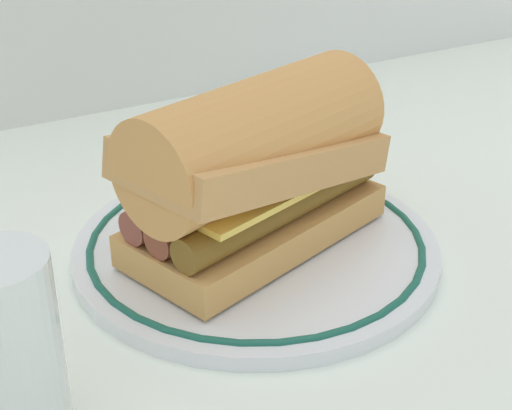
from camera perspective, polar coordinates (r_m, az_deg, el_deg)
ground_plane at (r=0.65m, az=1.62°, el=-2.35°), size 1.50×1.50×0.00m
plate at (r=0.62m, az=-0.00°, el=-3.05°), size 0.29×0.29×0.01m
sausage_sandwich at (r=0.59m, az=-0.00°, el=3.00°), size 0.23×0.16×0.13m
drinking_glass at (r=0.45m, az=-17.65°, el=-11.09°), size 0.06×0.06×0.12m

